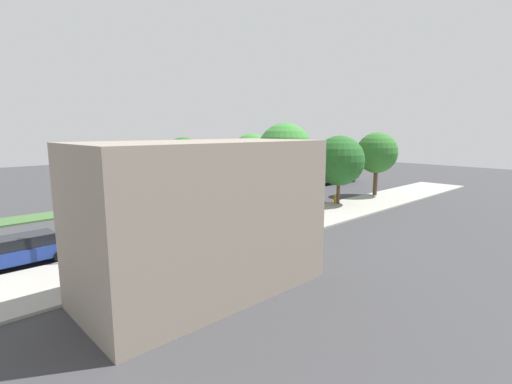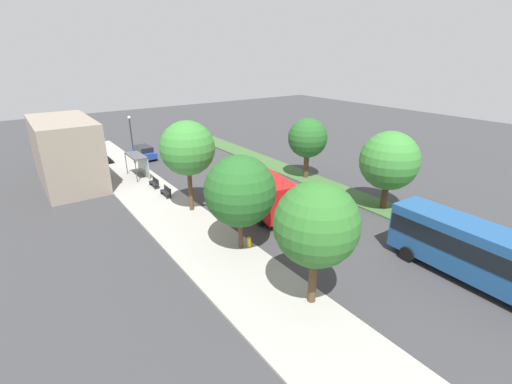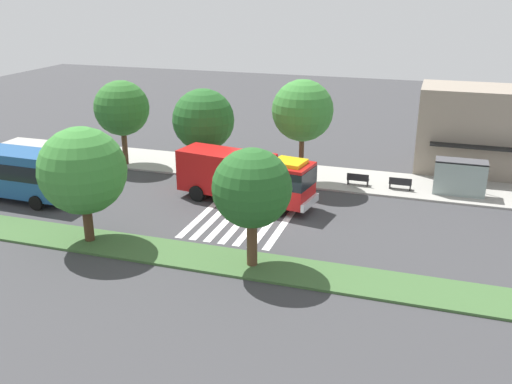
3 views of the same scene
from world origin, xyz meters
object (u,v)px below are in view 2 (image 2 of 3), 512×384
Objects in this scene: parked_car_west at (144,152)px; bench_west_of_shelter at (166,192)px; sidewalk_tree_center at (187,148)px; street_lamp at (131,136)px; median_tree_west at (308,138)px; transit_bus at (483,252)px; fire_hydrant at (249,242)px; median_tree_far_west at (389,161)px; bench_near_shelter at (154,183)px; sidewalk_tree_far_west at (316,225)px; bus_stop_shelter at (140,161)px; fire_truck at (256,186)px; sidewalk_tree_west at (240,191)px.

bench_west_of_shelter is (-14.23, 2.78, -0.26)m from parked_car_west.
sidewalk_tree_center is (-18.44, 2.20, 4.70)m from parked_car_west.
parked_car_west is at bearing -6.81° from sidewalk_tree_center.
street_lamp is (12.38, -0.97, 2.94)m from bench_west_of_shelter.
transit_bus is at bearing 166.91° from median_tree_west.
street_lamp is 8.14× the size of fire_hydrant.
median_tree_far_west is (-13.39, -14.47, 3.76)m from bench_west_of_shelter.
median_tree_west is at bearing -114.19° from bench_near_shelter.
street_lamp is at bearing -0.73° from sidewalk_tree_far_west.
sidewalk_tree_far_west is 1.08× the size of median_tree_west.
transit_bus reaches higher than bus_stop_shelter.
sidewalk_tree_center is at bearing 171.90° from parked_car_west.
sidewalk_tree_far_west is at bearing 179.27° from street_lamp.
sidewalk_tree_far_west is at bearing -178.51° from bench_near_shelter.
parked_car_west is 0.85× the size of street_lamp.
bus_stop_shelter is at bearing 0.24° from bench_near_shelter.
sidewalk_tree_center reaches higher than fire_hydrant.
bus_stop_shelter is 2.19× the size of bench_west_of_shelter.
bench_west_of_shelter is at bearing 175.50° from street_lamp.
bench_near_shelter is 0.28× the size of street_lamp.
bench_west_of_shelter is at bearing 47.23° from median_tree_far_west.
sidewalk_tree_center is 1.14× the size of median_tree_far_west.
fire_truck is 2.83× the size of bus_stop_shelter.
sidewalk_tree_center is (-16.58, 0.40, 2.02)m from street_lamp.
sidewalk_tree_west is at bearing 60.75° from fire_hydrant.
parked_car_west is 6.88× the size of fire_hydrant.
fire_hydrant is (-5.62, 4.54, -1.46)m from fire_truck.
median_tree_west is (-17.68, -11.70, 3.54)m from parked_car_west.
fire_truck is at bearing 109.86° from median_tree_west.
fire_truck reaches higher than bench_west_of_shelter.
bench_near_shelter is at bearing 164.76° from parked_car_west.
bench_near_shelter is 1.00× the size of bench_west_of_shelter.
bus_stop_shelter is 19.40m from fire_hydrant.
bench_near_shelter is at bearing 39.32° from fire_truck.
street_lamp is at bearing -1.38° from sidewalk_tree_center.
transit_bus is (-16.73, -4.22, 0.14)m from fire_truck.
bench_west_of_shelter is 12.76m from street_lamp.
sidewalk_tree_west is at bearing -177.26° from bench_west_of_shelter.
street_lamp is (-1.86, 1.80, 2.68)m from parked_car_west.
median_tree_far_west is at bearing -67.79° from sidewalk_tree_far_west.
fire_truck is 14.81m from bus_stop_shelter.
sidewalk_tree_far_west reaches higher than transit_bus.
sidewalk_tree_center is at bearing 93.11° from median_tree_west.
transit_bus is 25.40m from bench_west_of_shelter.
bench_near_shelter is at bearing 4.52° from sidewalk_tree_center.
sidewalk_tree_far_west is at bearing -178.70° from bus_stop_shelter.
sidewalk_tree_west reaches higher than parked_car_west.
median_tree_west is at bearing -139.54° from street_lamp.
median_tree_far_west is at bearing -152.35° from street_lamp.
median_tree_west is at bearing -86.89° from sidewalk_tree_center.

